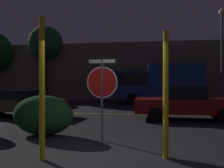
{
  "coord_description": "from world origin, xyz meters",
  "views": [
    {
      "loc": [
        0.99,
        -5.19,
        1.64
      ],
      "look_at": [
        -0.39,
        3.46,
        1.57
      ],
      "focal_mm": 40.0,
      "sensor_mm": 36.0,
      "label": 1
    }
  ],
  "objects_px": {
    "yellow_pole_right": "(166,95)",
    "street_lamp": "(222,42)",
    "hedge_bush_1": "(43,115)",
    "passing_car_2": "(186,103)",
    "delivery_truck": "(158,82)",
    "stop_sign": "(102,82)",
    "yellow_pole_left": "(42,88)",
    "passing_car_1": "(17,103)",
    "tree_2": "(46,43)"
  },
  "relations": [
    {
      "from": "stop_sign",
      "to": "hedge_bush_1",
      "type": "height_order",
      "value": "stop_sign"
    },
    {
      "from": "stop_sign",
      "to": "tree_2",
      "type": "height_order",
      "value": "tree_2"
    },
    {
      "from": "yellow_pole_left",
      "to": "passing_car_2",
      "type": "bearing_deg",
      "value": 59.38
    },
    {
      "from": "stop_sign",
      "to": "passing_car_2",
      "type": "bearing_deg",
      "value": 62.07
    },
    {
      "from": "hedge_bush_1",
      "to": "passing_car_2",
      "type": "relative_size",
      "value": 0.42
    },
    {
      "from": "yellow_pole_right",
      "to": "passing_car_2",
      "type": "distance_m",
      "value": 5.95
    },
    {
      "from": "stop_sign",
      "to": "passing_car_1",
      "type": "distance_m",
      "value": 6.66
    },
    {
      "from": "hedge_bush_1",
      "to": "street_lamp",
      "type": "distance_m",
      "value": 14.46
    },
    {
      "from": "yellow_pole_right",
      "to": "delivery_truck",
      "type": "distance_m",
      "value": 13.62
    },
    {
      "from": "hedge_bush_1",
      "to": "tree_2",
      "type": "bearing_deg",
      "value": 113.72
    },
    {
      "from": "delivery_truck",
      "to": "street_lamp",
      "type": "bearing_deg",
      "value": -98.55
    },
    {
      "from": "yellow_pole_left",
      "to": "passing_car_2",
      "type": "height_order",
      "value": "yellow_pole_left"
    },
    {
      "from": "yellow_pole_left",
      "to": "delivery_truck",
      "type": "relative_size",
      "value": 0.47
    },
    {
      "from": "stop_sign",
      "to": "yellow_pole_left",
      "type": "height_order",
      "value": "yellow_pole_left"
    },
    {
      "from": "yellow_pole_right",
      "to": "yellow_pole_left",
      "type": "bearing_deg",
      "value": -168.58
    },
    {
      "from": "street_lamp",
      "to": "tree_2",
      "type": "bearing_deg",
      "value": 165.98
    },
    {
      "from": "stop_sign",
      "to": "delivery_truck",
      "type": "distance_m",
      "value": 12.39
    },
    {
      "from": "yellow_pole_right",
      "to": "passing_car_1",
      "type": "bearing_deg",
      "value": 140.06
    },
    {
      "from": "hedge_bush_1",
      "to": "delivery_truck",
      "type": "bearing_deg",
      "value": 72.43
    },
    {
      "from": "stop_sign",
      "to": "street_lamp",
      "type": "bearing_deg",
      "value": 66.56
    },
    {
      "from": "yellow_pole_right",
      "to": "street_lamp",
      "type": "relative_size",
      "value": 0.4
    },
    {
      "from": "yellow_pole_right",
      "to": "passing_car_1",
      "type": "distance_m",
      "value": 8.76
    },
    {
      "from": "yellow_pole_left",
      "to": "hedge_bush_1",
      "type": "relative_size",
      "value": 1.57
    },
    {
      "from": "stop_sign",
      "to": "delivery_truck",
      "type": "relative_size",
      "value": 0.36
    },
    {
      "from": "hedge_bush_1",
      "to": "passing_car_2",
      "type": "bearing_deg",
      "value": 40.15
    },
    {
      "from": "stop_sign",
      "to": "passing_car_2",
      "type": "height_order",
      "value": "stop_sign"
    },
    {
      "from": "yellow_pole_right",
      "to": "hedge_bush_1",
      "type": "relative_size",
      "value": 1.43
    },
    {
      "from": "stop_sign",
      "to": "passing_car_1",
      "type": "relative_size",
      "value": 0.49
    },
    {
      "from": "hedge_bush_1",
      "to": "street_lamp",
      "type": "xyz_separation_m",
      "value": [
        8.17,
        11.29,
        3.85
      ]
    },
    {
      "from": "yellow_pole_left",
      "to": "passing_car_1",
      "type": "relative_size",
      "value": 0.63
    },
    {
      "from": "yellow_pole_left",
      "to": "delivery_truck",
      "type": "distance_m",
      "value": 14.39
    },
    {
      "from": "stop_sign",
      "to": "passing_car_2",
      "type": "distance_m",
      "value": 5.35
    },
    {
      "from": "delivery_truck",
      "to": "street_lamp",
      "type": "distance_m",
      "value": 5.29
    },
    {
      "from": "hedge_bush_1",
      "to": "yellow_pole_left",
      "type": "bearing_deg",
      "value": -65.89
    },
    {
      "from": "delivery_truck",
      "to": "passing_car_1",
      "type": "bearing_deg",
      "value": 137.98
    },
    {
      "from": "delivery_truck",
      "to": "passing_car_2",
      "type": "bearing_deg",
      "value": -174.06
    },
    {
      "from": "street_lamp",
      "to": "passing_car_2",
      "type": "bearing_deg",
      "value": -115.1
    },
    {
      "from": "yellow_pole_right",
      "to": "street_lamp",
      "type": "xyz_separation_m",
      "value": [
        4.57,
        13.07,
        3.09
      ]
    },
    {
      "from": "yellow_pole_left",
      "to": "yellow_pole_right",
      "type": "relative_size",
      "value": 1.1
    },
    {
      "from": "passing_car_1",
      "to": "delivery_truck",
      "type": "height_order",
      "value": "delivery_truck"
    },
    {
      "from": "tree_2",
      "to": "yellow_pole_left",
      "type": "bearing_deg",
      "value": -66.23
    },
    {
      "from": "yellow_pole_left",
      "to": "yellow_pole_right",
      "type": "bearing_deg",
      "value": 11.42
    },
    {
      "from": "delivery_truck",
      "to": "yellow_pole_left",
      "type": "bearing_deg",
      "value": 167.61
    },
    {
      "from": "passing_car_1",
      "to": "delivery_truck",
      "type": "bearing_deg",
      "value": -36.79
    },
    {
      "from": "stop_sign",
      "to": "delivery_truck",
      "type": "height_order",
      "value": "delivery_truck"
    },
    {
      "from": "passing_car_2",
      "to": "street_lamp",
      "type": "distance_m",
      "value": 8.85
    },
    {
      "from": "passing_car_1",
      "to": "stop_sign",
      "type": "bearing_deg",
      "value": -126.46
    },
    {
      "from": "stop_sign",
      "to": "yellow_pole_left",
      "type": "xyz_separation_m",
      "value": [
        -0.91,
        -1.88,
        -0.13
      ]
    },
    {
      "from": "hedge_bush_1",
      "to": "passing_car_1",
      "type": "relative_size",
      "value": 0.4
    },
    {
      "from": "yellow_pole_left",
      "to": "yellow_pole_right",
      "type": "distance_m",
      "value": 2.63
    }
  ]
}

